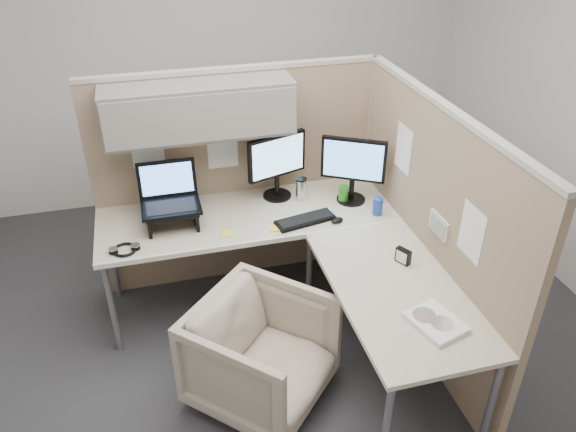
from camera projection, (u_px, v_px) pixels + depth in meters
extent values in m
plane|color=#2C2C30|center=(283.00, 345.00, 3.75)|extent=(4.50, 4.50, 0.00)
cube|color=#9B8066|center=(238.00, 180.00, 4.05)|extent=(2.00, 0.05, 1.60)
cube|color=#A8A399|center=(232.00, 69.00, 3.62)|extent=(2.00, 0.06, 0.03)
cube|color=slate|center=(199.00, 109.00, 3.55)|extent=(1.20, 0.34, 0.34)
cube|color=gray|center=(203.00, 119.00, 3.40)|extent=(1.18, 0.01, 0.30)
plane|color=white|center=(147.00, 146.00, 3.71)|extent=(0.26, 0.00, 0.26)
plane|color=white|center=(223.00, 148.00, 3.86)|extent=(0.26, 0.00, 0.26)
cube|color=#9B8066|center=(428.00, 234.00, 3.44)|extent=(0.05, 2.00, 1.60)
cube|color=#A8A399|center=(448.00, 108.00, 3.02)|extent=(0.06, 2.00, 0.03)
cube|color=#A8A399|center=(367.00, 164.00, 4.27)|extent=(0.06, 0.06, 1.60)
cube|color=silver|center=(440.00, 225.00, 3.23)|extent=(0.02, 0.20, 0.12)
cube|color=gray|center=(437.00, 226.00, 3.23)|extent=(0.00, 0.16, 0.09)
plane|color=white|center=(403.00, 149.00, 3.56)|extent=(0.00, 0.26, 0.26)
plane|color=white|center=(471.00, 232.00, 2.91)|extent=(0.00, 0.26, 0.26)
cube|color=beige|center=(248.00, 216.00, 3.79)|extent=(2.00, 0.68, 0.03)
cube|color=beige|center=(396.00, 289.00, 3.12)|extent=(0.68, 1.30, 0.03)
cube|color=white|center=(259.00, 243.00, 3.52)|extent=(2.00, 0.02, 0.03)
cylinder|color=gray|center=(112.00, 308.00, 3.54)|extent=(0.04, 0.04, 0.70)
cylinder|color=gray|center=(112.00, 256.00, 4.02)|extent=(0.04, 0.04, 0.70)
cylinder|color=gray|center=(386.00, 432.00, 2.75)|extent=(0.04, 0.04, 0.70)
cylinder|color=gray|center=(490.00, 407.00, 2.88)|extent=(0.04, 0.04, 0.70)
cylinder|color=gray|center=(309.00, 276.00, 3.82)|extent=(0.04, 0.04, 0.70)
imported|color=#C4B09C|center=(262.00, 350.00, 3.21)|extent=(0.96, 0.96, 0.72)
cylinder|color=black|center=(277.00, 195.00, 3.99)|extent=(0.20, 0.20, 0.02)
cylinder|color=black|center=(277.00, 185.00, 3.94)|extent=(0.04, 0.04, 0.15)
cube|color=black|center=(277.00, 156.00, 3.83)|extent=(0.43, 0.17, 0.30)
cube|color=#86BFE8|center=(278.00, 157.00, 3.81)|extent=(0.38, 0.13, 0.26)
cylinder|color=black|center=(351.00, 199.00, 3.94)|extent=(0.20, 0.20, 0.02)
cylinder|color=black|center=(352.00, 189.00, 3.90)|extent=(0.04, 0.04, 0.15)
cube|color=black|center=(354.00, 159.00, 3.78)|extent=(0.40, 0.25, 0.30)
cube|color=#5CA3F9|center=(353.00, 161.00, 3.76)|extent=(0.35, 0.21, 0.26)
cube|color=black|center=(171.00, 210.00, 3.59)|extent=(0.33, 0.26, 0.02)
cube|color=black|center=(149.00, 220.00, 3.59)|extent=(0.02, 0.24, 0.13)
cube|color=black|center=(195.00, 214.00, 3.65)|extent=(0.02, 0.24, 0.13)
cube|color=black|center=(171.00, 207.00, 3.58)|extent=(0.38, 0.26, 0.02)
cube|color=black|center=(167.00, 178.00, 3.64)|extent=(0.38, 0.06, 0.24)
cube|color=#598CF2|center=(167.00, 179.00, 3.64)|extent=(0.33, 0.04, 0.20)
cube|color=black|center=(305.00, 220.00, 3.69)|extent=(0.42, 0.21, 0.02)
ellipsoid|color=black|center=(337.00, 220.00, 3.69)|extent=(0.10, 0.08, 0.03)
cylinder|color=silver|center=(301.00, 190.00, 3.91)|extent=(0.07, 0.07, 0.15)
cylinder|color=black|center=(301.00, 179.00, 3.87)|extent=(0.08, 0.08, 0.01)
cylinder|color=#1E3FA5|center=(378.00, 206.00, 3.75)|extent=(0.07, 0.07, 0.12)
cylinder|color=#268C1E|center=(343.00, 194.00, 3.89)|extent=(0.07, 0.07, 0.12)
cube|color=yellow|center=(275.00, 228.00, 3.62)|extent=(0.08, 0.08, 0.01)
cube|color=yellow|center=(194.00, 213.00, 3.79)|extent=(0.10, 0.10, 0.01)
cube|color=yellow|center=(227.00, 234.00, 3.57)|extent=(0.08, 0.08, 0.01)
torus|color=black|center=(125.00, 250.00, 3.41)|extent=(0.16, 0.16, 0.02)
cylinder|color=black|center=(113.00, 251.00, 3.39)|extent=(0.06, 0.06, 0.03)
cylinder|color=black|center=(136.00, 247.00, 3.42)|extent=(0.06, 0.06, 0.03)
cube|color=white|center=(435.00, 322.00, 2.85)|extent=(0.29, 0.33, 0.03)
cylinder|color=silver|center=(442.00, 323.00, 2.82)|extent=(0.12, 0.12, 0.00)
cylinder|color=silver|center=(424.00, 315.00, 2.87)|extent=(0.12, 0.12, 0.00)
cube|color=black|center=(403.00, 256.00, 3.29)|extent=(0.08, 0.10, 0.09)
cube|color=white|center=(401.00, 257.00, 3.28)|extent=(0.04, 0.07, 0.07)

